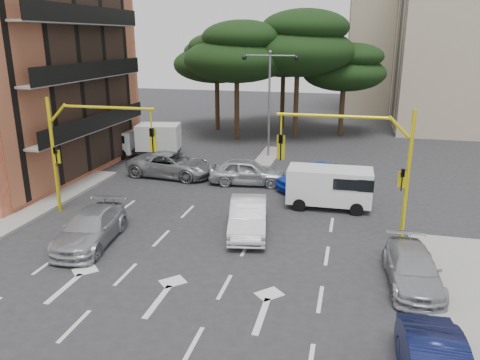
# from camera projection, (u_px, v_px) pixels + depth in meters

# --- Properties ---
(ground) EXTENTS (120.00, 120.00, 0.00)m
(ground) POSITION_uv_depth(u_px,v_px,m) (203.00, 243.00, 20.96)
(ground) COLOR #28282B
(ground) RESTS_ON ground
(median_strip) EXTENTS (1.40, 6.00, 0.15)m
(median_strip) POSITION_uv_depth(u_px,v_px,m) (268.00, 156.00, 35.79)
(median_strip) COLOR gray
(median_strip) RESTS_ON ground
(apartment_beige_far) EXTENTS (16.20, 12.15, 16.70)m
(apartment_beige_far) POSITION_uv_depth(u_px,v_px,m) (418.00, 41.00, 56.38)
(apartment_beige_far) COLOR tan
(apartment_beige_far) RESTS_ON ground
(pine_left_near) EXTENTS (9.15, 9.15, 10.23)m
(pine_left_near) POSITION_uv_depth(u_px,v_px,m) (237.00, 52.00, 40.01)
(pine_left_near) COLOR #382616
(pine_left_near) RESTS_ON ground
(pine_center) EXTENTS (9.98, 9.98, 11.16)m
(pine_center) POSITION_uv_depth(u_px,v_px,m) (299.00, 43.00, 40.51)
(pine_center) COLOR #382616
(pine_center) RESTS_ON ground
(pine_left_far) EXTENTS (8.32, 8.32, 9.30)m
(pine_left_far) POSITION_uv_depth(u_px,v_px,m) (217.00, 58.00, 44.61)
(pine_left_far) COLOR #382616
(pine_left_far) RESTS_ON ground
(pine_right) EXTENTS (7.49, 7.49, 8.37)m
(pine_right) POSITION_uv_depth(u_px,v_px,m) (345.00, 67.00, 42.06)
(pine_right) COLOR #382616
(pine_right) RESTS_ON ground
(pine_back) EXTENTS (9.15, 9.15, 10.23)m
(pine_back) POSITION_uv_depth(u_px,v_px,m) (284.00, 50.00, 45.82)
(pine_back) COLOR #382616
(pine_back) RESTS_ON ground
(signal_mast_right) EXTENTS (5.79, 0.37, 6.00)m
(signal_mast_right) POSITION_uv_depth(u_px,v_px,m) (366.00, 157.00, 20.11)
(signal_mast_right) COLOR yellow
(signal_mast_right) RESTS_ON ground
(signal_mast_left) EXTENTS (5.79, 0.37, 6.00)m
(signal_mast_left) POSITION_uv_depth(u_px,v_px,m) (83.00, 141.00, 23.23)
(signal_mast_left) COLOR yellow
(signal_mast_left) RESTS_ON ground
(street_lamp_center) EXTENTS (4.16, 0.36, 7.77)m
(street_lamp_center) POSITION_uv_depth(u_px,v_px,m) (269.00, 85.00, 34.22)
(street_lamp_center) COLOR slate
(street_lamp_center) RESTS_ON median_strip
(car_white_hatch) EXTENTS (2.52, 4.99, 1.57)m
(car_white_hatch) POSITION_uv_depth(u_px,v_px,m) (248.00, 217.00, 21.87)
(car_white_hatch) COLOR silver
(car_white_hatch) RESTS_ON ground
(car_blue_compact) EXTENTS (4.76, 4.78, 1.64)m
(car_blue_compact) POSITION_uv_depth(u_px,v_px,m) (314.00, 176.00, 28.14)
(car_blue_compact) COLOR blue
(car_blue_compact) RESTS_ON ground
(car_silver_wagon) EXTENTS (2.69, 5.26, 1.46)m
(car_silver_wagon) POSITION_uv_depth(u_px,v_px,m) (91.00, 228.00, 20.71)
(car_silver_wagon) COLOR #A0A3A8
(car_silver_wagon) RESTS_ON ground
(car_silver_cross_a) EXTENTS (5.91, 3.13, 1.58)m
(car_silver_cross_a) POSITION_uv_depth(u_px,v_px,m) (171.00, 165.00, 30.71)
(car_silver_cross_a) COLOR gray
(car_silver_cross_a) RESTS_ON ground
(car_silver_cross_b) EXTENTS (4.94, 2.48, 1.61)m
(car_silver_cross_b) POSITION_uv_depth(u_px,v_px,m) (247.00, 172.00, 29.08)
(car_silver_cross_b) COLOR #AAAEB2
(car_silver_cross_b) RESTS_ON ground
(car_silver_parked) EXTENTS (2.12, 4.60, 1.30)m
(car_silver_parked) POSITION_uv_depth(u_px,v_px,m) (413.00, 269.00, 17.25)
(car_silver_parked) COLOR #9E9FA5
(car_silver_parked) RESTS_ON ground
(van_white) EXTENTS (4.45, 2.07, 2.21)m
(van_white) POSITION_uv_depth(u_px,v_px,m) (329.00, 188.00, 25.02)
(van_white) COLOR white
(van_white) RESTS_ON ground
(box_truck_a) EXTENTS (5.51, 3.13, 2.56)m
(box_truck_a) POSITION_uv_depth(u_px,v_px,m) (147.00, 141.00, 35.48)
(box_truck_a) COLOR white
(box_truck_a) RESTS_ON ground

